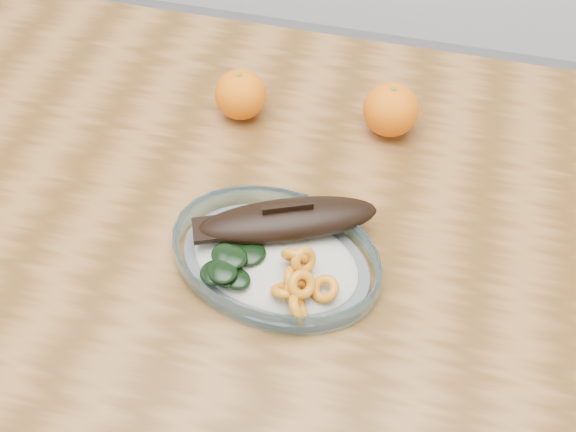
{
  "coord_description": "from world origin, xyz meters",
  "views": [
    {
      "loc": [
        0.22,
        -0.56,
        1.43
      ],
      "look_at": [
        0.08,
        -0.0,
        0.77
      ],
      "focal_mm": 45.0,
      "sensor_mm": 36.0,
      "label": 1
    }
  ],
  "objects_px": {
    "dining_table": "(230,260)",
    "orange_right": "(391,110)",
    "orange_left": "(240,95)",
    "plated_meal": "(276,254)"
  },
  "relations": [
    {
      "from": "dining_table",
      "to": "plated_meal",
      "type": "bearing_deg",
      "value": -37.17
    },
    {
      "from": "dining_table",
      "to": "orange_right",
      "type": "xyz_separation_m",
      "value": [
        0.17,
        0.2,
        0.14
      ]
    },
    {
      "from": "plated_meal",
      "to": "orange_right",
      "type": "xyz_separation_m",
      "value": [
        0.09,
        0.26,
        0.02
      ]
    },
    {
      "from": "dining_table",
      "to": "orange_left",
      "type": "xyz_separation_m",
      "value": [
        -0.03,
        0.18,
        0.13
      ]
    },
    {
      "from": "dining_table",
      "to": "orange_right",
      "type": "distance_m",
      "value": 0.3
    },
    {
      "from": "orange_left",
      "to": "orange_right",
      "type": "distance_m",
      "value": 0.21
    },
    {
      "from": "dining_table",
      "to": "orange_left",
      "type": "distance_m",
      "value": 0.23
    },
    {
      "from": "dining_table",
      "to": "orange_left",
      "type": "height_order",
      "value": "orange_left"
    },
    {
      "from": "dining_table",
      "to": "orange_right",
      "type": "relative_size",
      "value": 15.86
    },
    {
      "from": "orange_left",
      "to": "orange_right",
      "type": "bearing_deg",
      "value": 4.73
    }
  ]
}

